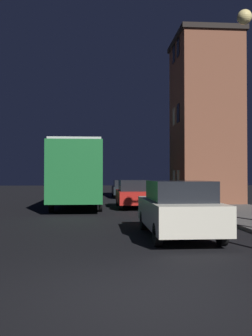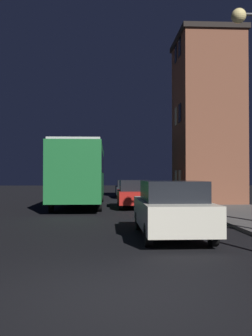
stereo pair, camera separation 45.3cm
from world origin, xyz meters
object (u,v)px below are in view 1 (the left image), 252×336
Objects in this scene: bus at (80,170)px; car_far_lane at (124,188)px; car_near_lane at (178,208)px; car_mid_lane at (133,194)px.

bus is 2.31× the size of car_far_lane.
car_near_lane is 19.14m from car_far_lane.
bus reaches higher than car_far_lane.
car_mid_lane is at bearing -24.36° from bus.
car_near_lane is 1.05× the size of car_mid_lane.
car_mid_lane is (2.96, -1.34, -1.30)m from bus.
car_mid_lane is 0.94× the size of car_far_lane.
car_far_lane is (3.09, 8.23, -1.35)m from bus.
bus is 8.90m from car_far_lane.
car_mid_lane reaches higher than car_far_lane.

